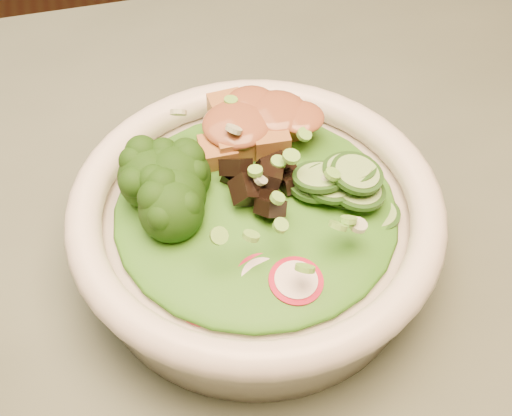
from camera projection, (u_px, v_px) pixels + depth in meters
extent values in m
cube|color=#4D5A4B|center=(293.00, 353.00, 0.46)|extent=(1.20, 0.80, 0.03)
cylinder|color=silver|center=(256.00, 237.00, 0.47)|extent=(0.21, 0.21, 0.05)
torus|color=silver|center=(256.00, 208.00, 0.45)|extent=(0.24, 0.24, 0.02)
ellipsoid|color=#2E6615|center=(256.00, 207.00, 0.45)|extent=(0.18, 0.18, 0.02)
ellipsoid|color=brown|center=(255.00, 121.00, 0.47)|extent=(0.06, 0.05, 0.01)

